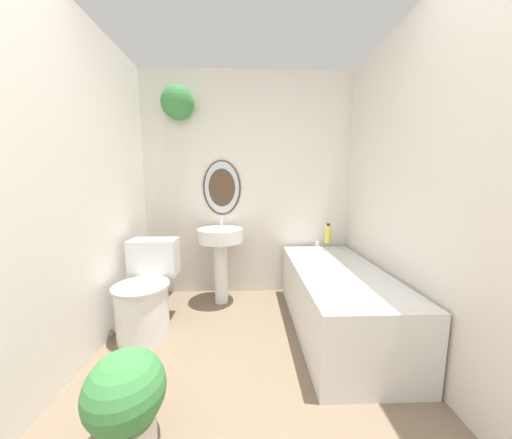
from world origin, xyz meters
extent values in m
cube|color=silver|center=(0.00, 2.41, 1.20)|extent=(2.35, 0.06, 2.40)
ellipsoid|color=#4C3828|center=(-0.28, 2.36, 1.19)|extent=(0.41, 0.02, 0.59)
ellipsoid|color=silver|center=(-0.28, 2.35, 1.19)|extent=(0.37, 0.01, 0.55)
cylinder|color=silver|center=(-0.70, 2.28, 2.11)|extent=(0.15, 0.15, 0.08)
sphere|color=#3D8442|center=(-0.70, 2.28, 2.03)|extent=(0.33, 0.33, 0.33)
cube|color=silver|center=(-1.15, 1.19, 1.20)|extent=(0.06, 2.50, 2.40)
cube|color=silver|center=(1.15, 1.19, 1.20)|extent=(0.06, 2.50, 2.40)
cylinder|color=white|center=(-0.84, 1.50, 0.21)|extent=(0.40, 0.40, 0.42)
cylinder|color=silver|center=(-0.84, 1.50, 0.43)|extent=(0.43, 0.43, 0.02)
cube|color=white|center=(-0.84, 1.81, 0.58)|extent=(0.41, 0.22, 0.32)
cylinder|color=white|center=(-0.28, 2.11, 0.32)|extent=(0.14, 0.14, 0.65)
cylinder|color=white|center=(-0.28, 2.11, 0.71)|extent=(0.45, 0.45, 0.13)
cylinder|color=silver|center=(-0.28, 2.23, 0.83)|extent=(0.02, 0.02, 0.10)
cube|color=silver|center=(0.75, 1.57, 0.27)|extent=(0.70, 1.51, 0.53)
cube|color=white|center=(0.75, 1.57, 0.51)|extent=(0.60, 1.41, 0.04)
cylinder|color=silver|center=(0.75, 2.23, 0.57)|extent=(0.04, 0.04, 0.08)
cylinder|color=gold|center=(0.84, 2.17, 0.70)|extent=(0.06, 0.06, 0.18)
cylinder|color=black|center=(0.84, 2.17, 0.81)|extent=(0.03, 0.03, 0.02)
cylinder|color=silver|center=(-0.56, 0.62, 0.07)|extent=(0.25, 0.25, 0.15)
sphere|color=#3D8442|center=(-0.56, 0.62, 0.30)|extent=(0.36, 0.36, 0.36)
camera|label=1|loc=(0.00, -0.45, 1.23)|focal=18.00mm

